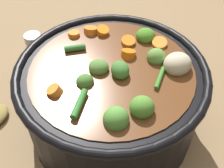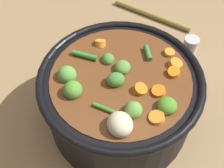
% 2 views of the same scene
% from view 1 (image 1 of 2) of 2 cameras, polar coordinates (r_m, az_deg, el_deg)
% --- Properties ---
extents(ground_plane, '(1.10, 1.10, 0.00)m').
position_cam_1_polar(ground_plane, '(0.58, -0.08, -7.65)').
color(ground_plane, '#8C704C').
extents(cooking_pot, '(0.33, 0.33, 0.17)m').
position_cam_1_polar(cooking_pot, '(0.52, -0.03, -2.50)').
color(cooking_pot, black).
rests_on(cooking_pot, ground_plane).
extents(salt_shaker, '(0.04, 0.04, 0.10)m').
position_cam_1_polar(salt_shaker, '(0.68, -14.86, 6.18)').
color(salt_shaker, silver).
rests_on(salt_shaker, ground_plane).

